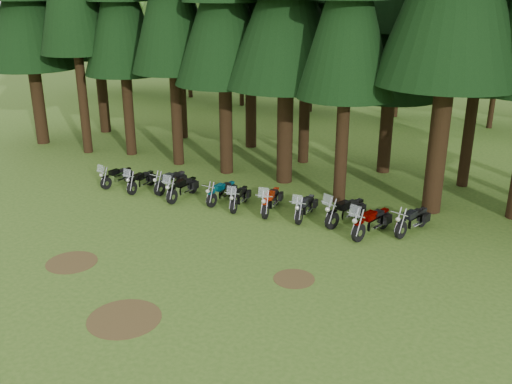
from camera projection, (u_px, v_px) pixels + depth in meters
ground at (174, 257)px, 20.59m from camera, size 120.00×120.00×0.00m
pine_back_4 at (396, 7)px, 27.07m from camera, size 4.94×4.94×13.78m
decid_0 at (127, 25)px, 49.09m from camera, size 8.00×7.78×10.00m
decid_1 at (190, 28)px, 46.92m from camera, size 7.91×7.69×9.88m
decid_2 at (244, 43)px, 44.03m from camera, size 6.72×6.53×8.40m
decid_3 at (314, 52)px, 42.03m from camera, size 6.12×5.95×7.65m
decid_4 at (403, 57)px, 40.39m from camera, size 5.93×5.76×7.41m
decid_5 at (508, 34)px, 36.37m from camera, size 8.45×8.21×10.56m
dirt_patch_0 at (72, 262)px, 20.19m from camera, size 1.80×1.80×0.01m
dirt_patch_1 at (294, 279)px, 19.08m from camera, size 1.40×1.40×0.01m
dirt_patch_2 at (124, 319)px, 16.81m from camera, size 2.20×2.20×0.01m
motorcycle_0 at (117, 177)px, 27.75m from camera, size 0.56×2.05×1.29m
motorcycle_1 at (141, 181)px, 27.10m from camera, size 0.40×2.12×1.34m
motorcycle_2 at (171, 182)px, 26.98m from camera, size 0.41×2.18×0.89m
motorcycle_3 at (182, 189)px, 26.02m from camera, size 0.44×2.29×1.44m
motorcycle_4 at (222, 193)px, 25.63m from camera, size 0.38×2.14×0.87m
motorcycle_5 at (239, 198)px, 24.99m from camera, size 0.61×2.12×1.33m
motorcycle_6 at (271, 201)px, 24.49m from camera, size 0.69×2.37×1.49m
motorcycle_7 at (305, 208)px, 23.87m from camera, size 0.45×2.19×1.38m
motorcycle_8 at (345, 212)px, 23.30m from camera, size 1.16×2.40×1.55m
motorcycle_9 at (371, 223)px, 22.22m from camera, size 1.05×2.47×1.57m
motorcycle_10 at (412, 221)px, 22.49m from camera, size 0.83×2.24×0.94m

